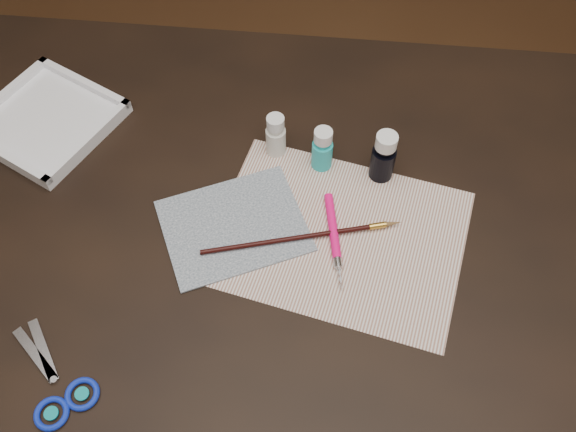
# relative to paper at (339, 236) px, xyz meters

# --- Properties ---
(ground) EXTENTS (3.50, 3.50, 0.02)m
(ground) POSITION_rel_paper_xyz_m (-0.08, -0.00, -0.76)
(ground) COLOR #422614
(ground) RESTS_ON ground
(table) EXTENTS (1.30, 0.90, 0.75)m
(table) POSITION_rel_paper_xyz_m (-0.08, -0.00, -0.38)
(table) COLOR black
(table) RESTS_ON ground
(paper) EXTENTS (0.43, 0.36, 0.00)m
(paper) POSITION_rel_paper_xyz_m (0.00, 0.00, 0.00)
(paper) COLOR white
(paper) RESTS_ON table
(canvas) EXTENTS (0.27, 0.25, 0.00)m
(canvas) POSITION_rel_paper_xyz_m (-0.16, 0.00, 0.00)
(canvas) COLOR #17293F
(canvas) RESTS_ON paper
(paint_bottle_white) EXTENTS (0.04, 0.04, 0.08)m
(paint_bottle_white) POSITION_rel_paper_xyz_m (-0.11, 0.16, 0.04)
(paint_bottle_white) COLOR silver
(paint_bottle_white) RESTS_ON table
(paint_bottle_cyan) EXTENTS (0.04, 0.04, 0.08)m
(paint_bottle_cyan) POSITION_rel_paper_xyz_m (-0.04, 0.14, 0.04)
(paint_bottle_cyan) COLOR #22BABF
(paint_bottle_cyan) RESTS_ON table
(paint_bottle_navy) EXTENTS (0.05, 0.05, 0.09)m
(paint_bottle_navy) POSITION_rel_paper_xyz_m (0.06, 0.13, 0.05)
(paint_bottle_navy) COLOR black
(paint_bottle_navy) RESTS_ON table
(paintbrush) EXTENTS (0.30, 0.09, 0.01)m
(paintbrush) POSITION_rel_paper_xyz_m (-0.05, -0.01, 0.01)
(paintbrush) COLOR black
(paintbrush) RESTS_ON canvas
(craft_knife) EXTENTS (0.04, 0.17, 0.01)m
(craft_knife) POSITION_rel_paper_xyz_m (-0.01, -0.01, 0.01)
(craft_knife) COLOR #FF0C72
(craft_knife) RESTS_ON paper
(scissors) EXTENTS (0.19, 0.19, 0.01)m
(scissors) POSITION_rel_paper_xyz_m (-0.38, -0.26, 0.00)
(scissors) COLOR silver
(scissors) RESTS_ON table
(palette_tray) EXTENTS (0.28, 0.28, 0.02)m
(palette_tray) POSITION_rel_paper_xyz_m (-0.51, 0.18, 0.01)
(palette_tray) COLOR white
(palette_tray) RESTS_ON table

